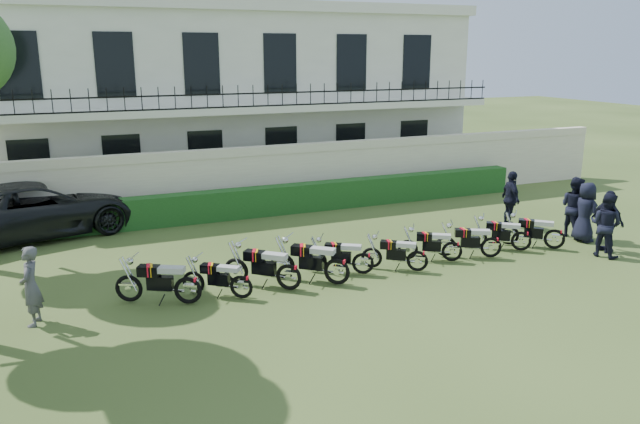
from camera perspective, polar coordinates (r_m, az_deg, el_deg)
The scene contains 21 objects.
ground at distance 15.55m, azimuth 3.64°, elevation -6.50°, with size 100.00×100.00×0.00m, color #31451B.
perimeter_wall at distance 22.39m, azimuth -5.45°, elevation 3.14°, with size 30.00×0.35×2.30m.
hedge at distance 22.11m, azimuth -2.31°, elevation 1.27°, with size 18.00×0.60×1.00m, color #184217.
building at distance 27.76m, azimuth -9.35°, elevation 10.51°, with size 20.40×9.60×7.40m.
motorcycle_0 at distance 14.38m, azimuth -12.01°, elevation -6.43°, with size 1.82×1.05×1.10m.
motorcycle_1 at distance 14.51m, azimuth -7.22°, elevation -6.30°, with size 1.45×1.11×0.95m.
motorcycle_2 at distance 14.88m, azimuth -2.88°, elevation -5.38°, with size 1.58×1.42×1.10m.
motorcycle_3 at distance 15.19m, azimuth 1.56°, elevation -4.89°, with size 1.64×1.43×1.13m.
motorcycle_4 at distance 15.96m, azimuth 3.96°, elevation -4.24°, with size 1.55×1.00×0.97m.
motorcycle_5 at distance 16.32m, azimuth 8.92°, elevation -3.99°, with size 1.47×1.09×0.95m.
motorcycle_6 at distance 17.25m, azimuth 12.00°, elevation -3.11°, with size 1.53×0.98×0.95m.
motorcycle_7 at distance 17.81m, azimuth 15.40°, elevation -2.69°, with size 1.65×0.95×0.99m.
motorcycle_8 at distance 18.65m, azimuth 17.95°, elevation -2.13°, with size 1.47×1.17×0.98m.
motorcycle_9 at distance 19.13m, azimuth 20.68°, elevation -1.92°, with size 1.42×1.31×1.00m.
suv at distance 21.03m, azimuth -24.51°, elevation 0.24°, with size 2.83×6.13×1.70m, color black.
inspector at distance 14.30m, azimuth -24.94°, elevation -6.17°, with size 0.62×0.41×1.70m, color #555459.
officer_1 at distance 18.96m, azimuth 24.65°, elevation -1.07°, with size 0.88×0.69×1.81m, color black.
officer_2 at distance 19.39m, azimuth 24.79°, elevation -0.80°, with size 1.05×0.44×1.78m, color black.
officer_3 at distance 20.22m, azimuth 23.10°, elevation -0.00°, with size 0.88×0.57×1.80m, color black.
officer_4 at distance 20.59m, azimuth 22.23°, elevation 0.43°, with size 0.91×0.71×1.88m, color black.
officer_5 at distance 21.08m, azimuth 17.05°, elevation 1.13°, with size 1.07×0.45×1.83m, color black.
Camera 1 is at (-6.52, -12.96, 5.58)m, focal length 35.00 mm.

